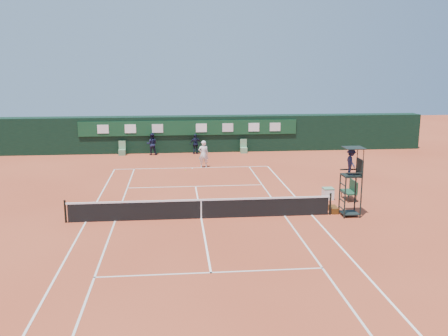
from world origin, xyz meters
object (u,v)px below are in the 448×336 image
Objects in this scene: player_bench at (351,189)px; player at (203,154)px; cooler at (328,193)px; umpire_chair at (352,167)px; tennis_net at (201,208)px.

player is at bearing 128.65° from player_bench.
player_bench is 1.86× the size of cooler.
player_bench is 12.09m from player.
player_bench is at bearing 69.03° from umpire_chair.
player_bench is 0.61× the size of player.
tennis_net is 7.55m from umpire_chair.
tennis_net is at bearing -163.12° from player_bench.
umpire_chair reaches higher than player_bench.
cooler is at bearing 21.24° from tennis_net.
cooler is at bearing 122.02° from player.
player is (-6.34, 9.19, 0.65)m from cooler.
umpire_chair is at bearing 115.27° from player.
umpire_chair is 5.30× the size of cooler.
tennis_net and player_bench have the same top height.
umpire_chair reaches higher than cooler.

